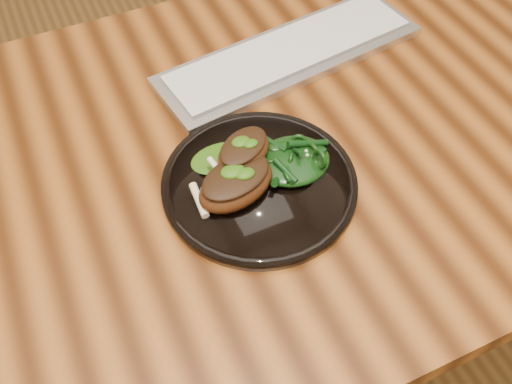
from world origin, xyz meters
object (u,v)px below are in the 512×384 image
plate (259,183)px  greens_heap (293,157)px  keyboard (290,54)px  desk (234,185)px  lamb_chop_front (235,183)px

plate → greens_heap: bearing=5.2°
greens_heap → keyboard: greens_heap is taller
greens_heap → keyboard: bearing=64.0°
desk → greens_heap: (0.06, -0.08, 0.12)m
lamb_chop_front → keyboard: (0.20, 0.24, -0.03)m
plate → lamb_chop_front: bearing=-166.3°
desk → plate: size_ratio=5.89×
lamb_chop_front → greens_heap: bearing=8.9°
desk → keyboard: (0.17, 0.15, 0.09)m
desk → keyboard: keyboard is taller
plate → lamb_chop_front: 0.05m
desk → keyboard: bearing=41.4°
greens_heap → keyboard: 0.25m
lamb_chop_front → keyboard: lamb_chop_front is taller
desk → greens_heap: greens_heap is taller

